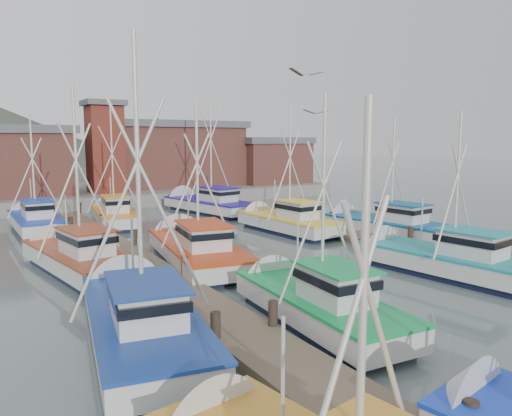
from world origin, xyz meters
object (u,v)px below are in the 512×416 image
boat_4 (311,302)px  boat_12 (113,215)px  boat_8 (194,249)px  lookout_tower (105,146)px

boat_4 → boat_12: size_ratio=0.88×
boat_4 → boat_8: boat_8 is taller
lookout_tower → boat_4: 34.90m
lookout_tower → boat_4: bearing=-93.5°
boat_4 → boat_12: boat_12 is taller
boat_8 → boat_12: (-0.43, 13.44, 0.00)m
boat_4 → boat_8: size_ratio=0.82×
boat_4 → boat_12: 23.15m
boat_4 → lookout_tower: bearing=90.6°
lookout_tower → boat_8: size_ratio=0.83×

